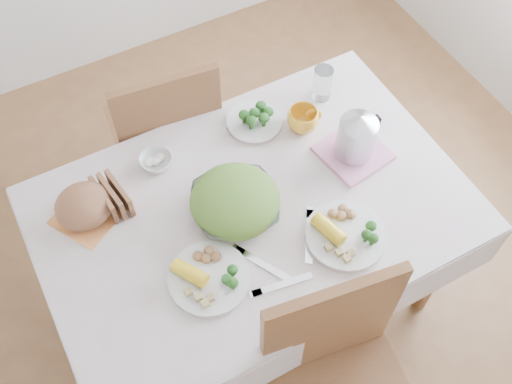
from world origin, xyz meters
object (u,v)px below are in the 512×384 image
dinner_plate_right (345,236)px  salad_bowl (235,205)px  chair_far (164,132)px  yellow_mug (303,120)px  dining_table (254,258)px  dinner_plate_left (209,279)px  electric_kettle (357,134)px

dinner_plate_right → salad_bowl: bearing=135.8°
chair_far → yellow_mug: 0.72m
dining_table → dinner_plate_right: bearing=-49.4°
salad_bowl → chair_far: bearing=91.0°
salad_bowl → yellow_mug: yellow_mug is taller
dinner_plate_left → salad_bowl: bearing=44.8°
dinner_plate_right → electric_kettle: bearing=52.3°
electric_kettle → chair_far: bearing=118.4°
yellow_mug → dining_table: bearing=-145.4°
dining_table → dinner_plate_right: (0.22, -0.26, 0.40)m
salad_bowl → electric_kettle: size_ratio=1.49×
dinner_plate_left → electric_kettle: electric_kettle is taller
dining_table → salad_bowl: size_ratio=4.76×
dining_table → dinner_plate_left: (-0.26, -0.18, 0.40)m
dinner_plate_left → yellow_mug: 0.73m
chair_far → salad_bowl: (0.01, -0.69, 0.33)m
dining_table → chair_far: size_ratio=1.42×
electric_kettle → dinner_plate_left: bearing=-172.1°
dinner_plate_left → dinner_plate_right: size_ratio=0.97×
dinner_plate_right → dining_table: bearing=130.6°
electric_kettle → yellow_mug: bearing=108.2°
dinner_plate_left → dinner_plate_right: 0.49m
dining_table → chair_far: 0.72m
dinner_plate_right → dinner_plate_left: bearing=170.9°
chair_far → dinner_plate_right: chair_far is taller
dining_table → salad_bowl: (-0.06, 0.02, 0.42)m
electric_kettle → salad_bowl: bearing=172.7°
chair_far → dinner_plate_right: size_ratio=3.53×
dining_table → electric_kettle: electric_kettle is taller
salad_bowl → dining_table: bearing=-16.2°
dinner_plate_right → yellow_mug: 0.50m
salad_bowl → dinner_plate_left: salad_bowl is taller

